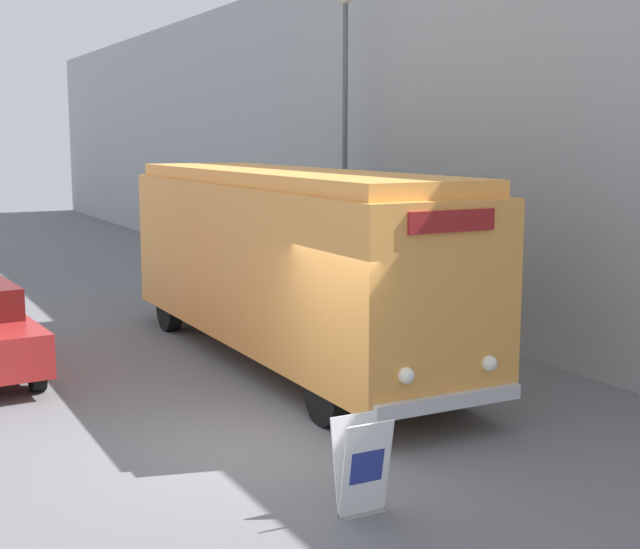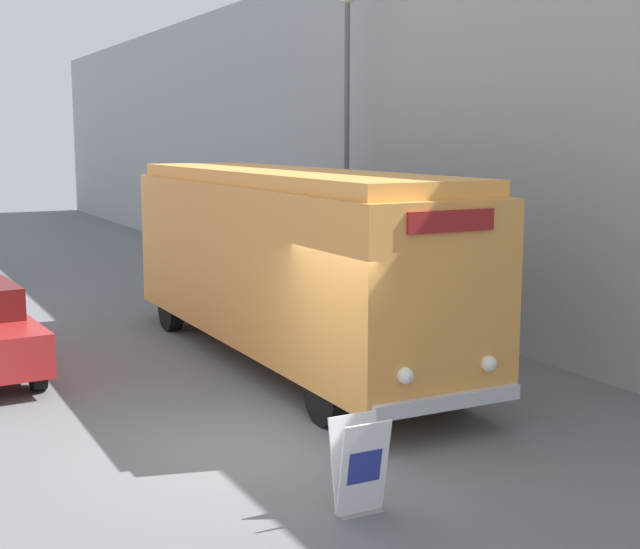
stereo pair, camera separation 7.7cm
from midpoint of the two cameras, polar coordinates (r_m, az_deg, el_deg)
ground_plane at (r=11.77m, az=-4.20°, el=-11.15°), size 80.00×80.00×0.00m
building_wall_right at (r=22.92m, az=0.70°, el=8.90°), size 0.30×60.00×8.11m
vintage_bus at (r=15.79m, az=-2.33°, el=1.17°), size 2.40×9.94×3.44m
sign_board at (r=9.76m, az=2.46°, el=-12.23°), size 0.57×0.39×1.06m
streetlamp at (r=20.46m, az=1.50°, el=10.56°), size 0.36×0.36×7.30m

